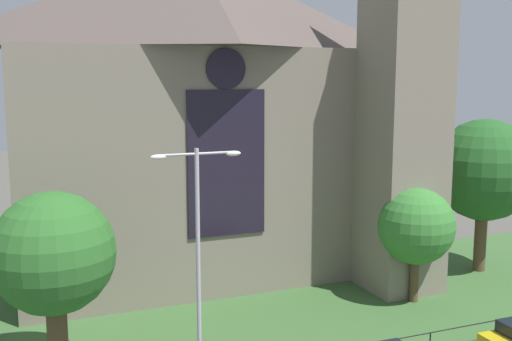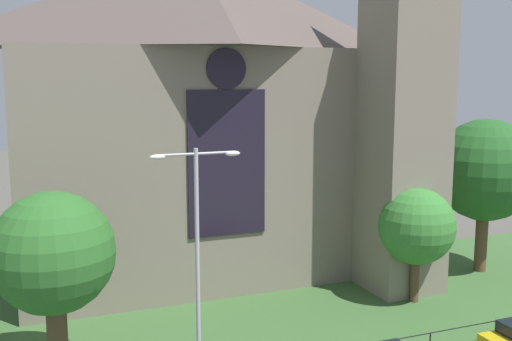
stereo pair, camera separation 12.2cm
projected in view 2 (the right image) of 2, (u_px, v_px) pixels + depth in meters
ground at (240, 316)px, 32.02m from camera, size 160.00×160.00×0.00m
grass_verge at (254, 330)px, 30.18m from camera, size 120.00×20.00×0.01m
church_building at (210, 111)px, 38.18m from camera, size 23.20×16.20×26.00m
tree_right_far at (485, 170)px, 38.44m from camera, size 6.43×6.43×9.79m
tree_right_near at (417, 227)px, 33.41m from camera, size 4.20×4.20×6.40m
tree_left_near at (53, 254)px, 24.96m from camera, size 5.08×5.08×7.84m
streetlamp_near at (197, 249)px, 22.47m from camera, size 3.37×0.26×9.87m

